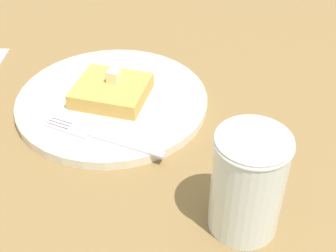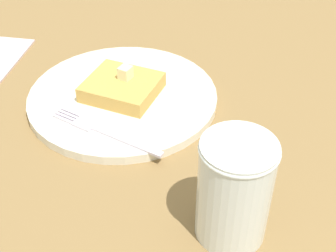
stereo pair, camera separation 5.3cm
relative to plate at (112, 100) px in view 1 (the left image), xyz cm
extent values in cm
cube|color=olive|center=(0.76, -5.73, -1.89)|extent=(91.54, 91.54, 2.37)
cylinder|color=silver|center=(0.00, 0.00, -0.09)|extent=(25.90, 25.90, 1.24)
torus|color=gray|center=(0.00, 0.00, 0.13)|extent=(25.90, 25.90, 0.80)
cube|color=gold|center=(0.00, 0.00, 1.59)|extent=(9.34, 10.16, 2.12)
cube|color=#F3E9AE|center=(0.89, -0.29, 3.51)|extent=(2.02, 1.89, 1.71)
cube|color=silver|center=(-9.35, -4.21, 0.71)|extent=(3.33, 9.91, 0.36)
cube|color=silver|center=(-7.78, 2.00, 0.71)|extent=(2.82, 3.26, 0.36)
cube|color=silver|center=(-7.84, 5.11, 0.71)|extent=(1.10, 3.18, 0.36)
cube|color=silver|center=(-7.30, 4.97, 0.71)|extent=(1.10, 3.18, 0.36)
cube|color=silver|center=(-6.77, 4.84, 0.71)|extent=(1.10, 3.18, 0.36)
cube|color=silver|center=(-6.24, 4.70, 0.71)|extent=(1.10, 3.18, 0.36)
cylinder|color=#3B1705|center=(-17.70, -18.46, 3.00)|extent=(6.50, 6.50, 7.43)
cylinder|color=silver|center=(-17.70, -18.46, 4.96)|extent=(7.06, 7.06, 11.33)
torus|color=silver|center=(-17.70, -18.46, 10.17)|extent=(7.28, 7.28, 0.50)
camera|label=1|loc=(-49.82, -16.25, 37.22)|focal=50.00mm
camera|label=2|loc=(-48.59, -21.44, 37.22)|focal=50.00mm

